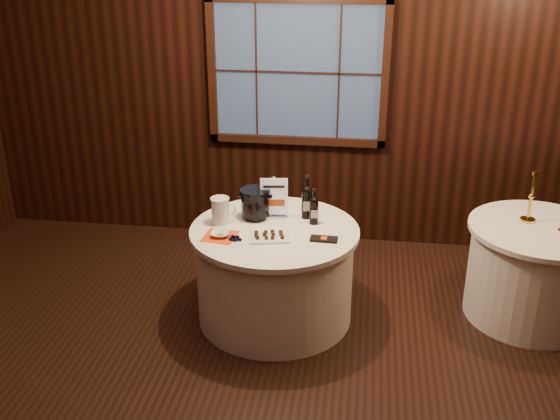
# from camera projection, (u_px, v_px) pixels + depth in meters

# --- Properties ---
(ground) EXTENTS (6.00, 6.00, 0.00)m
(ground) POSITION_uv_depth(u_px,v_px,m) (253.00, 398.00, 4.32)
(ground) COLOR black
(ground) RESTS_ON ground
(back_wall) EXTENTS (6.00, 0.10, 3.00)m
(back_wall) POSITION_uv_depth(u_px,v_px,m) (298.00, 83.00, 5.96)
(back_wall) COLOR black
(back_wall) RESTS_ON ground
(main_table) EXTENTS (1.28, 1.28, 0.77)m
(main_table) POSITION_uv_depth(u_px,v_px,m) (275.00, 273.00, 5.07)
(main_table) COLOR white
(main_table) RESTS_ON ground
(side_table) EXTENTS (1.08, 1.08, 0.77)m
(side_table) POSITION_uv_depth(u_px,v_px,m) (534.00, 272.00, 5.10)
(side_table) COLOR white
(side_table) RESTS_ON ground
(sign_stand) EXTENTS (0.21, 0.12, 0.34)m
(sign_stand) POSITION_uv_depth(u_px,v_px,m) (274.00, 204.00, 5.07)
(sign_stand) COLOR #B7B7BE
(sign_stand) RESTS_ON main_table
(port_bottle_left) EXTENTS (0.08, 0.09, 0.35)m
(port_bottle_left) POSITION_uv_depth(u_px,v_px,m) (307.00, 200.00, 5.05)
(port_bottle_left) COLOR black
(port_bottle_left) RESTS_ON main_table
(port_bottle_right) EXTENTS (0.07, 0.07, 0.28)m
(port_bottle_right) POSITION_uv_depth(u_px,v_px,m) (314.00, 209.00, 4.96)
(port_bottle_right) COLOR black
(port_bottle_right) RESTS_ON main_table
(ice_bucket) EXTENTS (0.23, 0.23, 0.24)m
(ice_bucket) POSITION_uv_depth(u_px,v_px,m) (255.00, 203.00, 5.05)
(ice_bucket) COLOR black
(ice_bucket) RESTS_ON main_table
(chocolate_plate) EXTENTS (0.33, 0.25, 0.04)m
(chocolate_plate) POSITION_uv_depth(u_px,v_px,m) (269.00, 236.00, 4.76)
(chocolate_plate) COLOR white
(chocolate_plate) RESTS_ON main_table
(chocolate_box) EXTENTS (0.20, 0.11, 0.02)m
(chocolate_box) POSITION_uv_depth(u_px,v_px,m) (324.00, 239.00, 4.74)
(chocolate_box) COLOR black
(chocolate_box) RESTS_ON main_table
(grape_bunch) EXTENTS (0.16, 0.08, 0.04)m
(grape_bunch) POSITION_uv_depth(u_px,v_px,m) (235.00, 238.00, 4.74)
(grape_bunch) COLOR black
(grape_bunch) RESTS_ON main_table
(glass_pitcher) EXTENTS (0.19, 0.15, 0.21)m
(glass_pitcher) POSITION_uv_depth(u_px,v_px,m) (220.00, 211.00, 4.97)
(glass_pitcher) COLOR white
(glass_pitcher) RESTS_ON main_table
(orange_napkin) EXTENTS (0.26, 0.26, 0.00)m
(orange_napkin) POSITION_uv_depth(u_px,v_px,m) (220.00, 236.00, 4.80)
(orange_napkin) COLOR #F84814
(orange_napkin) RESTS_ON main_table
(cracker_bowl) EXTENTS (0.14, 0.14, 0.03)m
(cracker_bowl) POSITION_uv_depth(u_px,v_px,m) (220.00, 234.00, 4.79)
(cracker_bowl) COLOR white
(cracker_bowl) RESTS_ON orange_napkin
(brass_candlestick) EXTENTS (0.12, 0.12, 0.41)m
(brass_candlestick) POSITION_uv_depth(u_px,v_px,m) (530.00, 203.00, 4.99)
(brass_candlestick) COLOR gold
(brass_candlestick) RESTS_ON side_table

